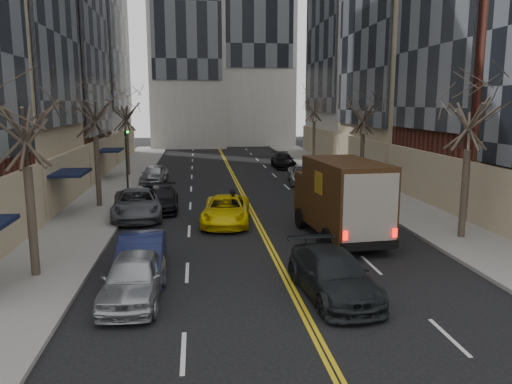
# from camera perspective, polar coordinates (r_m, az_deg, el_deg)

# --- Properties ---
(sidewalk_left) EXTENTS (4.00, 66.00, 0.15)m
(sidewalk_left) POSITION_cam_1_polar(r_m,az_deg,el_deg) (37.63, -15.82, 0.54)
(sidewalk_left) COLOR slate
(sidewalk_left) RESTS_ON ground
(sidewalk_right) EXTENTS (4.00, 66.00, 0.15)m
(sidewalk_right) POSITION_cam_1_polar(r_m,az_deg,el_deg) (39.07, 11.24, 1.08)
(sidewalk_right) COLOR slate
(sidewalk_right) RESTS_ON ground
(tree_lf_near) EXTENTS (3.20, 3.20, 8.41)m
(tree_lf_near) POSITION_cam_1_polar(r_m,az_deg,el_deg) (18.57, -25.19, 9.53)
(tree_lf_near) COLOR #382D23
(tree_lf_near) RESTS_ON sidewalk_left
(tree_lf_mid) EXTENTS (3.20, 3.20, 8.91)m
(tree_lf_mid) POSITION_cam_1_polar(r_m,az_deg,el_deg) (30.21, -18.09, 10.57)
(tree_lf_mid) COLOR #382D23
(tree_lf_mid) RESTS_ON sidewalk_left
(tree_lf_far) EXTENTS (3.20, 3.20, 8.12)m
(tree_lf_far) POSITION_cam_1_polar(r_m,az_deg,el_deg) (43.04, -14.71, 9.72)
(tree_lf_far) COLOR #382D23
(tree_lf_far) RESTS_ON sidewalk_left
(tree_rt_near) EXTENTS (3.20, 3.20, 8.71)m
(tree_rt_near) POSITION_cam_1_polar(r_m,az_deg,el_deg) (23.83, 23.42, 10.12)
(tree_rt_near) COLOR #382D23
(tree_rt_near) RESTS_ON sidewalk_right
(tree_rt_mid) EXTENTS (3.20, 3.20, 8.32)m
(tree_rt_mid) POSITION_cam_1_polar(r_m,az_deg,el_deg) (36.64, 12.25, 10.02)
(tree_rt_mid) COLOR #382D23
(tree_rt_mid) RESTS_ON sidewalk_right
(tree_rt_far) EXTENTS (3.20, 3.20, 9.11)m
(tree_rt_far) POSITION_cam_1_polar(r_m,az_deg,el_deg) (51.06, 6.71, 10.82)
(tree_rt_far) COLOR #382D23
(tree_rt_far) RESTS_ON sidewalk_right
(traffic_signal) EXTENTS (0.29, 0.26, 4.70)m
(traffic_signal) POSITION_cam_1_polar(r_m,az_deg,el_deg) (32.13, -14.58, 3.93)
(traffic_signal) COLOR black
(traffic_signal) RESTS_ON sidewalk_left
(ups_truck) EXTENTS (3.16, 6.84, 3.65)m
(ups_truck) POSITION_cam_1_polar(r_m,az_deg,el_deg) (22.87, 9.68, -0.81)
(ups_truck) COLOR black
(ups_truck) RESTS_ON ground
(observer_sedan) EXTENTS (2.43, 5.11, 1.44)m
(observer_sedan) POSITION_cam_1_polar(r_m,az_deg,el_deg) (16.39, 8.78, -9.27)
(observer_sedan) COLOR black
(observer_sedan) RESTS_ON ground
(taxi) EXTENTS (2.90, 5.30, 1.41)m
(taxi) POSITION_cam_1_polar(r_m,az_deg,el_deg) (25.57, -3.44, -2.10)
(taxi) COLOR yellow
(taxi) RESTS_ON ground
(pedestrian) EXTENTS (0.47, 0.67, 1.77)m
(pedestrian) POSITION_cam_1_polar(r_m,az_deg,el_deg) (25.79, -2.58, -1.58)
(pedestrian) COLOR black
(pedestrian) RESTS_ON ground
(parked_lf_a) EXTENTS (1.96, 4.48, 1.50)m
(parked_lf_a) POSITION_cam_1_polar(r_m,az_deg,el_deg) (16.26, -13.80, -9.50)
(parked_lf_a) COLOR #A5A9AD
(parked_lf_a) RESTS_ON ground
(parked_lf_b) EXTENTS (1.64, 4.53, 1.48)m
(parked_lf_b) POSITION_cam_1_polar(r_m,az_deg,el_deg) (18.43, -12.96, -7.12)
(parked_lf_b) COLOR #111636
(parked_lf_b) RESTS_ON ground
(parked_lf_c) EXTENTS (3.03, 5.73, 1.53)m
(parked_lf_c) POSITION_cam_1_polar(r_m,az_deg,el_deg) (27.56, -13.44, -1.33)
(parked_lf_c) COLOR #4D4E55
(parked_lf_c) RESTS_ON ground
(parked_lf_d) EXTENTS (1.97, 4.60, 1.32)m
(parked_lf_d) POSITION_cam_1_polar(r_m,az_deg,el_deg) (29.19, -10.71, -0.80)
(parked_lf_d) COLOR black
(parked_lf_d) RESTS_ON ground
(parked_lf_e) EXTENTS (2.22, 4.43, 1.45)m
(parked_lf_e) POSITION_cam_1_polar(r_m,az_deg,el_deg) (38.87, -11.55, 1.99)
(parked_lf_e) COLOR #9A9BA1
(parked_lf_e) RESTS_ON ground
(parked_rt_a) EXTENTS (1.75, 4.26, 1.37)m
(parked_rt_a) POSITION_cam_1_polar(r_m,az_deg,el_deg) (35.07, 6.71, 1.18)
(parked_rt_a) COLOR #484A4F
(parked_rt_a) RESTS_ON ground
(parked_rt_b) EXTENTS (2.89, 5.25, 1.39)m
(parked_rt_b) POSITION_cam_1_polar(r_m,az_deg,el_deg) (38.35, 5.53, 1.99)
(parked_rt_b) COLOR #B1B3B9
(parked_rt_b) RESTS_ON ground
(parked_rt_c) EXTENTS (2.02, 4.81, 1.39)m
(parked_rt_c) POSITION_cam_1_polar(r_m,az_deg,el_deg) (47.49, 3.11, 3.61)
(parked_rt_c) COLOR black
(parked_rt_c) RESTS_ON ground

